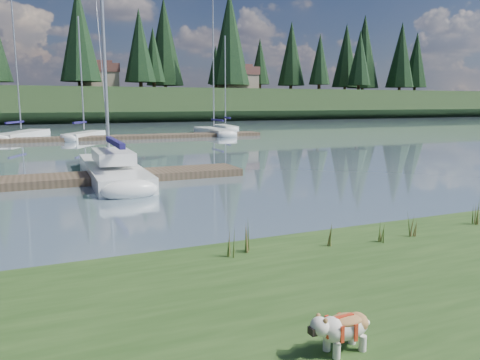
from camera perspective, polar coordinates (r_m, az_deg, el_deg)
name	(u,v)px	position (r m, az deg, el deg)	size (l,w,h in m)	color
ground	(88,140)	(39.98, -18.01, 4.65)	(200.00, 200.00, 0.00)	gray
bank	(419,359)	(6.04, 21.00, -19.69)	(60.00, 9.00, 0.35)	#2E4C1D
ridge	(60,105)	(82.77, -21.11, 8.48)	(200.00, 20.00, 5.00)	#1F3218
bulldog	(344,326)	(5.46, 12.52, -17.03)	(0.77, 0.35, 0.46)	silver
sailboat_main	(110,165)	(20.41, -15.62, 1.72)	(2.08, 9.69, 13.80)	white
dock_near	(35,181)	(18.91, -23.75, -0.16)	(16.00, 2.00, 0.30)	#4C3D2C
dock_far	(113,138)	(40.21, -15.18, 5.02)	(26.00, 2.20, 0.30)	#4C3D2C
sailboat_bg_1	(26,134)	(44.90, -24.67, 5.15)	(5.11, 9.09, 13.44)	white
sailboat_bg_2	(87,134)	(41.94, -18.11, 5.30)	(4.35, 6.32, 9.99)	white
sailboat_bg_3	(211,131)	(45.44, -3.51, 6.03)	(1.91, 8.66, 12.59)	white
sailboat_bg_4	(224,127)	(51.44, -1.95, 6.45)	(2.16, 6.83, 10.04)	white
weed_0	(248,236)	(8.56, 1.02, -6.83)	(0.17, 0.14, 0.72)	#475B23
weed_1	(331,235)	(9.19, 11.07, -6.57)	(0.17, 0.14, 0.46)	#475B23
weed_2	(411,225)	(10.17, 20.10, -5.15)	(0.17, 0.14, 0.57)	#475B23
weed_3	(231,245)	(8.30, -1.06, -7.90)	(0.17, 0.14, 0.54)	#475B23
weed_4	(382,233)	(9.60, 16.88, -6.22)	(0.17, 0.14, 0.42)	#475B23
weed_5	(477,213)	(11.71, 26.91, -3.59)	(0.17, 0.14, 0.64)	#475B23
mud_lip	(254,254)	(9.43, 1.74, -8.99)	(60.00, 0.50, 0.14)	#33281C
conifer_4	(79,34)	(76.65, -19.01, 16.52)	(6.16, 6.16, 15.10)	#382619
conifer_5	(153,55)	(82.24, -10.53, 14.76)	(3.96, 3.96, 10.35)	#382619
conifer_6	(230,38)	(84.66, -1.28, 16.92)	(7.04, 7.04, 17.00)	#382619
conifer_7	(291,54)	(93.24, 6.27, 15.06)	(5.28, 5.28, 13.20)	#382619
conifer_8	(360,58)	(97.02, 14.37, 14.21)	(4.62, 4.62, 11.77)	#382619
conifer_9	(401,55)	(107.72, 19.04, 14.22)	(5.94, 5.94, 14.62)	#382619
house_1	(98,75)	(81.39, -16.93, 12.09)	(6.30, 5.30, 4.65)	gray
house_2	(238,78)	(85.75, -0.26, 12.34)	(6.30, 5.30, 4.65)	gray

